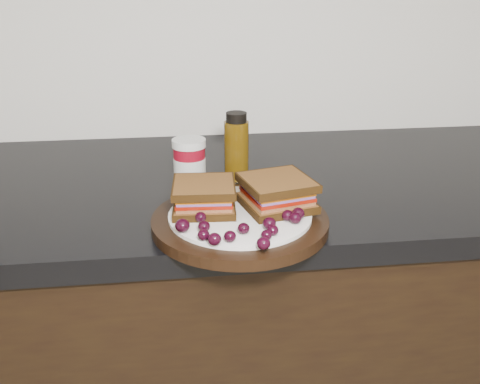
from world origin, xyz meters
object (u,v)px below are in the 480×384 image
object	(u,v)px
plate	(240,222)
sandwich_left	(204,196)
oil_bottle	(236,146)
condiment_jar	(190,163)

from	to	relation	value
plate	sandwich_left	size ratio (longest dim) A/B	2.86
oil_bottle	sandwich_left	bearing A→B (deg)	-110.97
sandwich_left	condiment_jar	size ratio (longest dim) A/B	1.07
sandwich_left	oil_bottle	bearing A→B (deg)	72.69
condiment_jar	oil_bottle	world-z (taller)	oil_bottle
sandwich_left	plate	bearing A→B (deg)	-17.82
sandwich_left	oil_bottle	size ratio (longest dim) A/B	0.75
plate	condiment_jar	size ratio (longest dim) A/B	3.05
sandwich_left	oil_bottle	world-z (taller)	oil_bottle
plate	sandwich_left	world-z (taller)	sandwich_left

